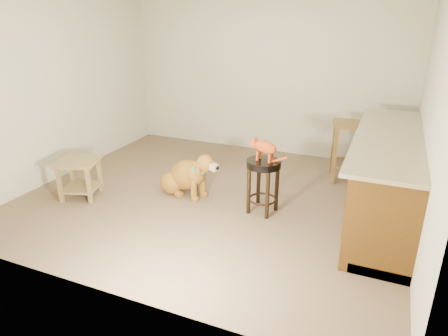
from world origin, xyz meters
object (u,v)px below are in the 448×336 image
at_px(golden_retriever, 187,176).
at_px(tabby_kitten, 264,147).
at_px(side_table, 79,173).
at_px(padded_stool, 263,176).
at_px(wood_stool, 348,150).

relative_size(golden_retriever, tabby_kitten, 2.13).
height_order(side_table, golden_retriever, golden_retriever).
relative_size(padded_stool, tabby_kitten, 1.40).
xyz_separation_m(side_table, tabby_kitten, (2.19, 0.50, 0.46)).
relative_size(side_table, tabby_kitten, 1.32).
xyz_separation_m(padded_stool, wood_stool, (0.75, 1.35, -0.03)).
bearing_deg(tabby_kitten, wood_stool, 70.07).
relative_size(padded_stool, wood_stool, 0.78).
xyz_separation_m(padded_stool, golden_retriever, (-1.03, 0.09, -0.21)).
relative_size(wood_stool, side_table, 1.35).
bearing_deg(padded_stool, tabby_kitten, 164.73).
height_order(wood_stool, golden_retriever, wood_stool).
distance_m(wood_stool, side_table, 3.48).
bearing_deg(side_table, golden_retriever, 26.64).
xyz_separation_m(wood_stool, tabby_kitten, (-0.76, -1.35, 0.36)).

